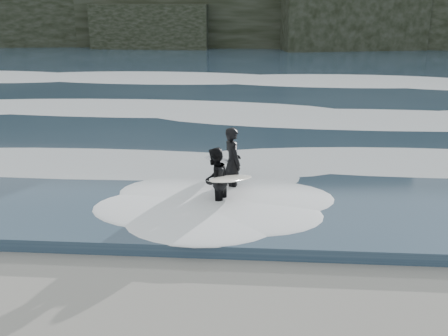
# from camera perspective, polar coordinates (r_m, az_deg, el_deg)

# --- Properties ---
(sea) EXTENTS (90.00, 52.00, 0.30)m
(sea) POSITION_cam_1_polar(r_m,az_deg,el_deg) (37.10, 1.10, 9.75)
(sea) COLOR #283B4F
(sea) RESTS_ON ground
(foam_near) EXTENTS (60.00, 3.20, 0.20)m
(foam_near) POSITION_cam_1_polar(r_m,az_deg,el_deg) (17.54, -2.64, 1.05)
(foam_near) COLOR white
(foam_near) RESTS_ON sea
(foam_mid) EXTENTS (60.00, 4.00, 0.24)m
(foam_mid) POSITION_cam_1_polar(r_m,az_deg,el_deg) (24.28, -0.67, 5.93)
(foam_mid) COLOR white
(foam_mid) RESTS_ON sea
(foam_far) EXTENTS (60.00, 4.80, 0.30)m
(foam_far) POSITION_cam_1_polar(r_m,az_deg,el_deg) (33.11, 0.70, 9.26)
(foam_far) COLOR white
(foam_far) RESTS_ON sea
(surfer_left) EXTENTS (1.18, 2.16, 1.95)m
(surfer_left) POSITION_cam_1_polar(r_m,az_deg,el_deg) (15.16, 0.59, 0.62)
(surfer_left) COLOR black
(surfer_left) RESTS_ON ground
(surfer_right) EXTENTS (1.54, 2.31, 1.70)m
(surfer_right) POSITION_cam_1_polar(r_m,az_deg,el_deg) (14.12, -0.68, -1.25)
(surfer_right) COLOR black
(surfer_right) RESTS_ON ground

